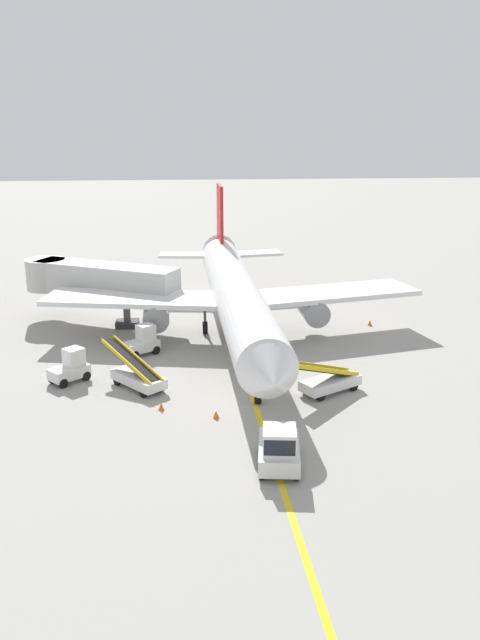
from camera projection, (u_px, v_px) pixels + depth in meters
The scene contains 13 objects.
ground_plane at pixel (243, 405), 38.37m from camera, with size 300.00×300.00×0.00m, color #9E9B93.
taxi_line_yellow at pixel (245, 373), 43.18m from camera, with size 0.30×80.00×0.01m, color yellow.
airliner at pixel (236, 294), 49.07m from camera, with size 28.60×35.27×10.10m.
jet_bridge at pixel (91, 279), 53.04m from camera, with size 12.60×8.10×4.85m.
pushback_tug at pixel (279, 448), 31.21m from camera, with size 2.35×3.81×2.20m.
baggage_tug_near_wing at pixel (143, 341), 46.45m from camera, with size 2.72×2.42×2.10m.
baggage_tug_by_cargo_door at pixel (71, 367), 41.62m from camera, with size 2.65×2.58×2.10m.
belt_loader_forward_hold at pixel (329, 381), 39.91m from camera, with size 4.95×3.60×2.59m.
belt_loader_aft_hold at pixel (137, 376), 40.66m from camera, with size 4.17×4.63×2.59m.
ground_crew_marshaller at pixel (243, 359), 43.15m from camera, with size 0.36×0.24×1.70m.
safety_cone_nose_left at pixel (161, 407), 37.64m from camera, with size 0.36×0.36×0.44m, color orange.
safety_cone_nose_right at pixel (370, 323), 53.13m from camera, with size 0.36×0.36×0.44m, color orange.
safety_cone_wingtip_left at pixel (216, 414), 36.64m from camera, with size 0.36×0.36×0.44m, color orange.
Camera 1 is at (-3.24, -35.19, 15.73)m, focal length 37.56 mm.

